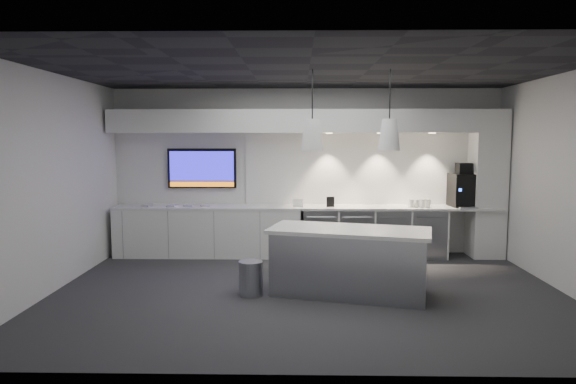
{
  "coord_description": "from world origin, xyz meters",
  "views": [
    {
      "loc": [
        -0.14,
        -6.89,
        2.11
      ],
      "look_at": [
        -0.3,
        1.1,
        1.27
      ],
      "focal_mm": 32.0,
      "sensor_mm": 36.0,
      "label": 1
    }
  ],
  "objects_px": {
    "island": "(349,261)",
    "coffee_machine": "(463,189)",
    "bin": "(251,278)",
    "wall_tv": "(202,168)"
  },
  "relations": [
    {
      "from": "wall_tv",
      "to": "island",
      "type": "relative_size",
      "value": 0.55
    },
    {
      "from": "island",
      "to": "coffee_machine",
      "type": "height_order",
      "value": "coffee_machine"
    },
    {
      "from": "coffee_machine",
      "to": "wall_tv",
      "type": "bearing_deg",
      "value": 173.36
    },
    {
      "from": "wall_tv",
      "to": "island",
      "type": "bearing_deg",
      "value": -46.01
    },
    {
      "from": "island",
      "to": "bin",
      "type": "relative_size",
      "value": 4.97
    },
    {
      "from": "bin",
      "to": "coffee_machine",
      "type": "xyz_separation_m",
      "value": [
        3.56,
        2.35,
        0.99
      ]
    },
    {
      "from": "island",
      "to": "bin",
      "type": "distance_m",
      "value": 1.35
    },
    {
      "from": "coffee_machine",
      "to": "island",
      "type": "bearing_deg",
      "value": -137.87
    },
    {
      "from": "island",
      "to": "coffee_machine",
      "type": "xyz_separation_m",
      "value": [
        2.23,
        2.29,
        0.76
      ]
    },
    {
      "from": "wall_tv",
      "to": "bin",
      "type": "xyz_separation_m",
      "value": [
        1.12,
        -2.59,
        -1.33
      ]
    }
  ]
}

